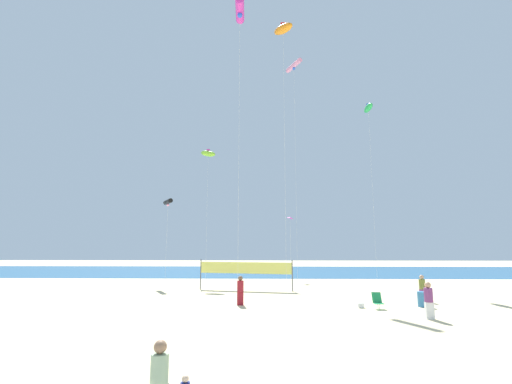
{
  "coord_description": "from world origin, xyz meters",
  "views": [
    {
      "loc": [
        -0.88,
        -17.27,
        3.65
      ],
      "look_at": [
        -1.58,
        10.81,
        7.91
      ],
      "focal_mm": 24.05,
      "sensor_mm": 36.0,
      "label": 1
    }
  ],
  "objects": [
    {
      "name": "beachgoer_olive_shirt",
      "position": [
        9.3,
        5.78,
        0.89
      ],
      "size": [
        0.38,
        0.38,
        1.66
      ],
      "rotation": [
        0.0,
        0.0,
        5.07
      ],
      "color": "#7A3872",
      "rests_on": "ground"
    },
    {
      "name": "trash_barrel",
      "position": [
        8.42,
        3.79,
        0.43
      ],
      "size": [
        0.61,
        0.61,
        0.86
      ],
      "primitive_type": "cylinder",
      "color": "teal",
      "rests_on": "ground"
    },
    {
      "name": "kite_lime_inflatable",
      "position": [
        -6.92,
        18.35,
        13.24
      ],
      "size": [
        1.97,
        1.25,
        13.76
      ],
      "color": "silver",
      "rests_on": "ground"
    },
    {
      "name": "ocean_band",
      "position": [
        0.0,
        29.82,
        0.0
      ],
      "size": [
        120.0,
        20.0,
        0.01
      ],
      "primitive_type": "cube",
      "color": "#28608C",
      "rests_on": "ground"
    },
    {
      "name": "folding_beach_chair",
      "position": [
        5.55,
        3.13,
        0.47
      ],
      "size": [
        0.52,
        0.65,
        0.89
      ],
      "rotation": [
        0.0,
        0.0,
        0.66
      ],
      "color": "#1E8C4C",
      "rests_on": "ground"
    },
    {
      "name": "kite_pink_tube",
      "position": [
        2.12,
        14.95,
        21.33
      ],
      "size": [
        1.49,
        2.36,
        21.63
      ],
      "color": "silver",
      "rests_on": "ground"
    },
    {
      "name": "beachgoer_plum_shirt",
      "position": [
        7.22,
        0.46,
        0.95
      ],
      "size": [
        0.41,
        0.41,
        1.78
      ],
      "rotation": [
        0.0,
        0.0,
        3.99
      ],
      "color": "white",
      "rests_on": "ground"
    },
    {
      "name": "volleyball_net",
      "position": [
        -2.46,
        10.99,
        1.63
      ],
      "size": [
        7.56,
        1.55,
        2.4
      ],
      "color": "#4C4C51",
      "rests_on": "ground"
    },
    {
      "name": "kite_magenta_diamond",
      "position": [
        1.87,
        19.22,
        6.33
      ],
      "size": [
        0.72,
        0.7,
        6.55
      ],
      "color": "silver",
      "rests_on": "ground"
    },
    {
      "name": "kite_magenta_tube",
      "position": [
        -2.54,
        4.31,
        19.67
      ],
      "size": [
        0.71,
        2.24,
        20.02
      ],
      "color": "silver",
      "rests_on": "ground"
    },
    {
      "name": "kite_black_tube",
      "position": [
        -10.09,
        14.93,
        7.61
      ],
      "size": [
        1.38,
        2.0,
        7.84
      ],
      "color": "silver",
      "rests_on": "ground"
    },
    {
      "name": "kite_orange_inflatable",
      "position": [
        0.54,
        5.8,
        19.22
      ],
      "size": [
        1.73,
        1.93,
        19.76
      ],
      "color": "silver",
      "rests_on": "ground"
    },
    {
      "name": "kite_green_inflatable",
      "position": [
        10.07,
        17.25,
        17.75
      ],
      "size": [
        0.76,
        1.88,
        18.27
      ],
      "color": "silver",
      "rests_on": "ground"
    },
    {
      "name": "beach_handbag",
      "position": [
        4.67,
        3.38,
        0.14
      ],
      "size": [
        0.34,
        0.17,
        0.27
      ],
      "primitive_type": "cube",
      "color": "white",
      "rests_on": "ground"
    },
    {
      "name": "beachgoer_maroon_shirt",
      "position": [
        -2.36,
        4.13,
        0.92
      ],
      "size": [
        0.39,
        0.39,
        1.72
      ],
      "rotation": [
        0.0,
        0.0,
        4.24
      ],
      "color": "maroon",
      "rests_on": "ground"
    },
    {
      "name": "mother_figure",
      "position": [
        -3.09,
        -9.67,
        0.87
      ],
      "size": [
        0.37,
        0.37,
        1.64
      ],
      "rotation": [
        0.0,
        0.0,
        0.12
      ],
      "color": "#2D2D33",
      "rests_on": "ground"
    },
    {
      "name": "ground_plane",
      "position": [
        0.0,
        0.0,
        0.0
      ],
      "size": [
        120.0,
        120.0,
        0.0
      ],
      "primitive_type": "plane",
      "color": "beige"
    }
  ]
}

